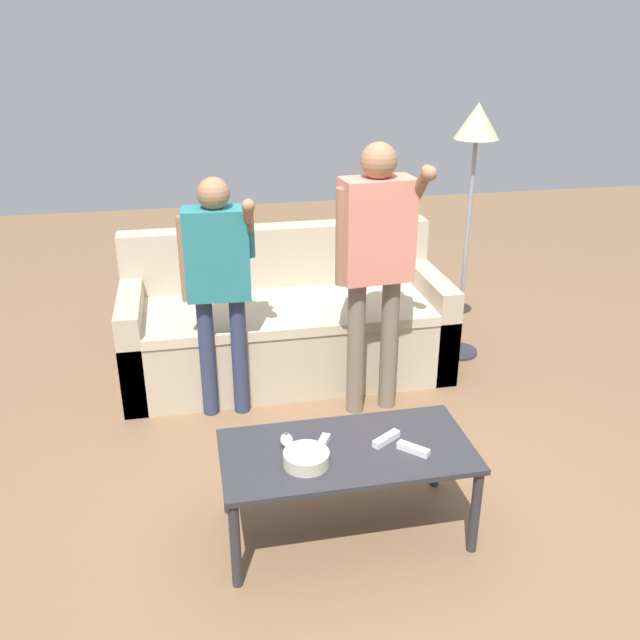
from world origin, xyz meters
name	(u,v)px	position (x,y,z in m)	size (l,w,h in m)	color
ground_plane	(358,492)	(0.00, 0.00, 0.00)	(12.00, 12.00, 0.00)	brown
couch	(285,325)	(-0.15, 1.40, 0.31)	(2.07, 0.87, 0.91)	#B7A88E
coffee_table	(347,459)	(-0.13, -0.26, 0.39)	(1.10, 0.54, 0.44)	#2D2D33
snack_bowl	(306,458)	(-0.32, -0.33, 0.47)	(0.19, 0.19, 0.06)	beige
game_remote_nunchuk	(287,440)	(-0.38, -0.17, 0.47)	(0.06, 0.09, 0.05)	white
floor_lamp	(475,148)	(1.08, 1.38, 1.42)	(0.28, 0.28, 1.70)	#2D2D33
player_right	(376,251)	(0.28, 0.78, 0.99)	(0.48, 0.35, 1.58)	#756656
player_left	(218,272)	(-0.58, 0.90, 0.89)	(0.41, 0.33, 1.41)	#2D3856
game_remote_wand_near	(322,445)	(-0.23, -0.23, 0.46)	(0.10, 0.15, 0.03)	white
game_remote_wand_far	(386,439)	(0.06, -0.24, 0.46)	(0.15, 0.11, 0.03)	white
game_remote_wand_spare	(413,449)	(0.15, -0.34, 0.46)	(0.13, 0.13, 0.03)	white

